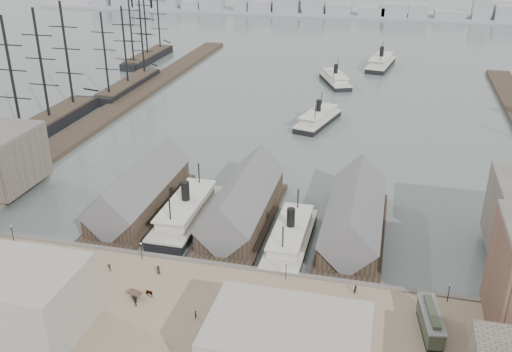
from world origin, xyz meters
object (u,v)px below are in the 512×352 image
(horse_cart_center, at_px, (145,293))
(horse_cart_right, at_px, (309,319))
(tram, at_px, (430,323))
(ferry_docked_west, at_px, (187,211))

(horse_cart_center, xyz_separation_m, horse_cart_right, (30.57, -0.10, -0.05))
(tram, bearing_deg, horse_cart_center, 174.09)
(ferry_docked_west, distance_m, horse_cart_right, 47.52)
(horse_cart_right, bearing_deg, tram, -67.51)
(ferry_docked_west, height_order, horse_cart_center, ferry_docked_west)
(ferry_docked_west, height_order, tram, ferry_docked_west)
(tram, distance_m, horse_cart_center, 50.76)
(ferry_docked_west, bearing_deg, tram, -29.20)
(horse_cart_center, height_order, horse_cart_right, horse_cart_center)
(ferry_docked_west, distance_m, tram, 62.46)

